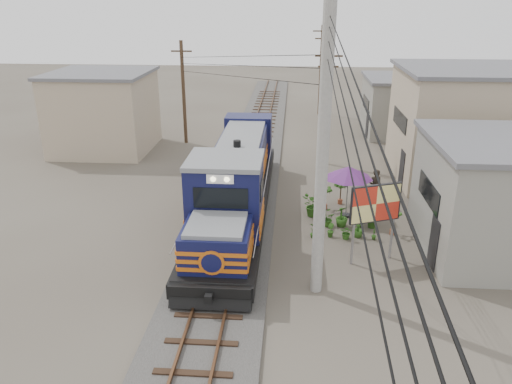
# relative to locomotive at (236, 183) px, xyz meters

# --- Properties ---
(ground) EXTENTS (120.00, 120.00, 0.00)m
(ground) POSITION_rel_locomotive_xyz_m (0.00, -5.56, -1.71)
(ground) COLOR #473F35
(ground) RESTS_ON ground
(ballast) EXTENTS (3.60, 70.00, 0.16)m
(ballast) POSITION_rel_locomotive_xyz_m (0.00, 4.44, -1.63)
(ballast) COLOR #595651
(ballast) RESTS_ON ground
(track) EXTENTS (1.15, 70.00, 0.12)m
(track) POSITION_rel_locomotive_xyz_m (0.00, 4.44, -1.45)
(track) COLOR #51331E
(track) RESTS_ON ground
(locomotive) EXTENTS (2.89, 15.71, 3.89)m
(locomotive) POSITION_rel_locomotive_xyz_m (0.00, 0.00, 0.00)
(locomotive) COLOR black
(locomotive) RESTS_ON ground
(utility_pole_main) EXTENTS (0.40, 0.40, 10.00)m
(utility_pole_main) POSITION_rel_locomotive_xyz_m (3.50, -6.06, 3.29)
(utility_pole_main) COLOR #9E9B93
(utility_pole_main) RESTS_ON ground
(wooden_pole_mid) EXTENTS (1.60, 0.24, 7.00)m
(wooden_pole_mid) POSITION_rel_locomotive_xyz_m (4.50, 8.44, 1.97)
(wooden_pole_mid) COLOR #4C3826
(wooden_pole_mid) RESTS_ON ground
(wooden_pole_far) EXTENTS (1.60, 0.24, 7.50)m
(wooden_pole_far) POSITION_rel_locomotive_xyz_m (4.80, 22.44, 2.23)
(wooden_pole_far) COLOR #4C3826
(wooden_pole_far) RESTS_ON ground
(wooden_pole_left) EXTENTS (1.60, 0.24, 7.00)m
(wooden_pole_left) POSITION_rel_locomotive_xyz_m (-5.00, 12.44, 1.97)
(wooden_pole_left) COLOR #4C3826
(wooden_pole_left) RESTS_ON ground
(power_lines) EXTENTS (9.65, 19.00, 3.30)m
(power_lines) POSITION_rel_locomotive_xyz_m (-0.14, 2.93, 5.86)
(power_lines) COLOR black
(power_lines) RESTS_ON ground
(shophouse_mid) EXTENTS (8.40, 7.35, 6.20)m
(shophouse_mid) POSITION_rel_locomotive_xyz_m (12.50, 6.44, 1.40)
(shophouse_mid) COLOR tan
(shophouse_mid) RESTS_ON ground
(shophouse_back) EXTENTS (6.30, 6.30, 4.20)m
(shophouse_back) POSITION_rel_locomotive_xyz_m (11.00, 16.44, 0.40)
(shophouse_back) COLOR gray
(shophouse_back) RESTS_ON ground
(shophouse_left) EXTENTS (6.30, 6.30, 5.20)m
(shophouse_left) POSITION_rel_locomotive_xyz_m (-10.00, 10.44, 0.90)
(shophouse_left) COLOR tan
(shophouse_left) RESTS_ON ground
(billboard) EXTENTS (1.97, 0.86, 3.20)m
(billboard) POSITION_rel_locomotive_xyz_m (5.73, -3.81, 0.65)
(billboard) COLOR #99999E
(billboard) RESTS_ON ground
(market_umbrella) EXTENTS (2.76, 2.76, 2.49)m
(market_umbrella) POSITION_rel_locomotive_xyz_m (5.15, 0.44, 0.48)
(market_umbrella) COLOR black
(market_umbrella) RESTS_ON ground
(vendor) EXTENTS (0.76, 0.58, 1.86)m
(vendor) POSITION_rel_locomotive_xyz_m (6.65, 1.96, -0.78)
(vendor) COLOR black
(vendor) RESTS_ON ground
(plant_nursery) EXTENTS (3.57, 3.18, 1.09)m
(plant_nursery) POSITION_rel_locomotive_xyz_m (4.54, -0.61, -1.25)
(plant_nursery) COLOR #2B5B1A
(plant_nursery) RESTS_ON ground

